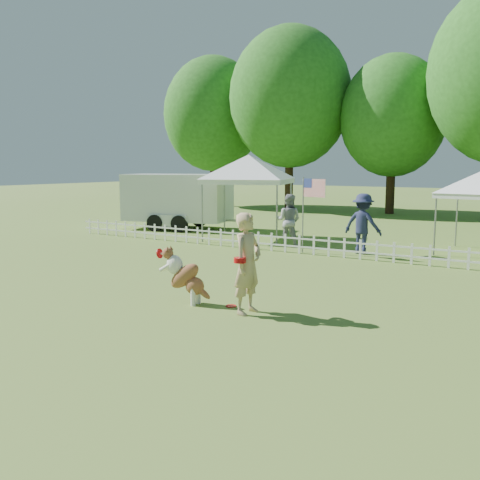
{
  "coord_description": "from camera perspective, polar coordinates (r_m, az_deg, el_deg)",
  "views": [
    {
      "loc": [
        6.04,
        -8.15,
        2.78
      ],
      "look_at": [
        -0.33,
        2.0,
        1.1
      ],
      "focal_mm": 40.0,
      "sensor_mm": 36.0,
      "label": 1
    }
  ],
  "objects": [
    {
      "name": "picket_fence",
      "position": [
        16.5,
        10.26,
        -0.79
      ],
      "size": [
        22.0,
        0.08,
        0.6
      ],
      "primitive_type": null,
      "color": "white",
      "rests_on": "ground"
    },
    {
      "name": "frisbee_on_turf",
      "position": [
        10.69,
        -0.97,
        -7.05
      ],
      "size": [
        0.26,
        0.26,
        0.02
      ],
      "primitive_type": "cylinder",
      "rotation": [
        0.0,
        0.0,
        0.29
      ],
      "color": "red",
      "rests_on": "ground"
    },
    {
      "name": "canopy_tent_left",
      "position": [
        20.32,
        0.91,
        4.52
      ],
      "size": [
        3.74,
        3.74,
        3.1
      ],
      "primitive_type": null,
      "rotation": [
        0.0,
        0.0,
        0.29
      ],
      "color": "white",
      "rests_on": "ground"
    },
    {
      "name": "dog",
      "position": [
        10.85,
        -5.84,
        -3.85
      ],
      "size": [
        1.12,
        0.47,
        1.13
      ],
      "primitive_type": null,
      "rotation": [
        0.0,
        0.0,
        0.1
      ],
      "color": "brown",
      "rests_on": "ground"
    },
    {
      "name": "cargo_trailer",
      "position": [
        23.58,
        -6.64,
        4.15
      ],
      "size": [
        5.99,
        3.78,
        2.44
      ],
      "primitive_type": null,
      "rotation": [
        0.0,
        0.0,
        0.26
      ],
      "color": "white",
      "rests_on": "ground"
    },
    {
      "name": "tree_center_left",
      "position": [
        32.03,
        15.97,
        11.49
      ],
      "size": [
        6.0,
        6.0,
        9.8
      ],
      "primitive_type": null,
      "color": "#235919",
      "rests_on": "ground"
    },
    {
      "name": "tree_far_left",
      "position": [
        36.87,
        -2.86,
        12.22
      ],
      "size": [
        6.6,
        6.6,
        11.0
      ],
      "primitive_type": null,
      "color": "#235919",
      "rests_on": "ground"
    },
    {
      "name": "spectator_b",
      "position": [
        17.25,
        12.97,
        1.7
      ],
      "size": [
        1.3,
        0.84,
        1.9
      ],
      "primitive_type": "imported",
      "rotation": [
        0.0,
        0.0,
        3.03
      ],
      "color": "#212647",
      "rests_on": "ground"
    },
    {
      "name": "handler",
      "position": [
        10.01,
        0.81,
        -2.52
      ],
      "size": [
        0.49,
        0.72,
        1.91
      ],
      "primitive_type": "imported",
      "rotation": [
        0.0,
        0.0,
        1.53
      ],
      "color": "tan",
      "rests_on": "ground"
    },
    {
      "name": "spectator_a",
      "position": [
        18.41,
        5.2,
        2.1
      ],
      "size": [
        0.99,
        0.83,
        1.8
      ],
      "primitive_type": "imported",
      "rotation": [
        0.0,
        0.0,
        3.32
      ],
      "color": "gray",
      "rests_on": "ground"
    },
    {
      "name": "flag_pole",
      "position": [
        17.12,
        6.72,
        2.66
      ],
      "size": [
        0.92,
        0.33,
        2.42
      ],
      "primitive_type": null,
      "rotation": [
        0.0,
        0.0,
        -0.26
      ],
      "color": "gray",
      "rests_on": "ground"
    },
    {
      "name": "ground",
      "position": [
        10.52,
        -4.31,
        -7.37
      ],
      "size": [
        120.0,
        120.0,
        0.0
      ],
      "primitive_type": "plane",
      "color": "#4A6E22",
      "rests_on": "ground"
    },
    {
      "name": "tree_left",
      "position": [
        33.4,
        5.34,
        13.49
      ],
      "size": [
        7.4,
        7.4,
        12.0
      ],
      "primitive_type": null,
      "color": "#235919",
      "rests_on": "ground"
    }
  ]
}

